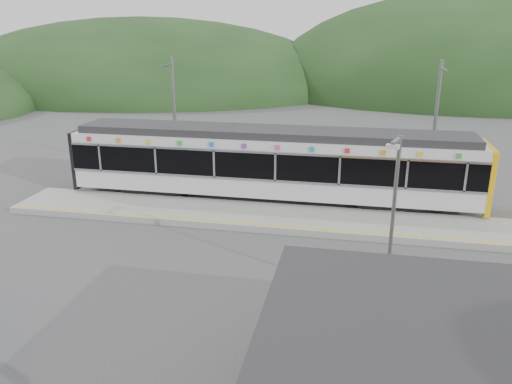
# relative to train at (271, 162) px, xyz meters

# --- Properties ---
(ground) EXTENTS (120.00, 120.00, 0.00)m
(ground) POSITION_rel_train_xyz_m (1.04, -6.00, -2.06)
(ground) COLOR #4C4C4F
(ground) RESTS_ON ground
(hills) EXTENTS (146.00, 149.00, 26.00)m
(hills) POSITION_rel_train_xyz_m (7.23, -0.71, -2.06)
(hills) COLOR #1E3D19
(hills) RESTS_ON ground
(platform) EXTENTS (26.00, 3.20, 0.30)m
(platform) POSITION_rel_train_xyz_m (1.04, -2.70, -1.91)
(platform) COLOR #9E9E99
(platform) RESTS_ON ground
(yellow_line) EXTENTS (26.00, 0.10, 0.01)m
(yellow_line) POSITION_rel_train_xyz_m (1.04, -4.00, -1.76)
(yellow_line) COLOR yellow
(yellow_line) RESTS_ON platform
(train) EXTENTS (20.44, 3.01, 3.74)m
(train) POSITION_rel_train_xyz_m (0.00, 0.00, 0.00)
(train) COLOR black
(train) RESTS_ON ground
(catenary_mast_west) EXTENTS (0.18, 1.80, 7.00)m
(catenary_mast_west) POSITION_rel_train_xyz_m (-5.96, 2.56, 1.58)
(catenary_mast_west) COLOR slate
(catenary_mast_west) RESTS_ON ground
(catenary_mast_east) EXTENTS (0.18, 1.80, 7.00)m
(catenary_mast_east) POSITION_rel_train_xyz_m (8.04, 2.56, 1.58)
(catenary_mast_east) COLOR slate
(catenary_mast_east) RESTS_ON ground
(lamp_post) EXTENTS (0.39, 1.03, 5.51)m
(lamp_post) POSITION_rel_train_xyz_m (5.38, -9.22, 1.24)
(lamp_post) COLOR slate
(lamp_post) RESTS_ON ground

